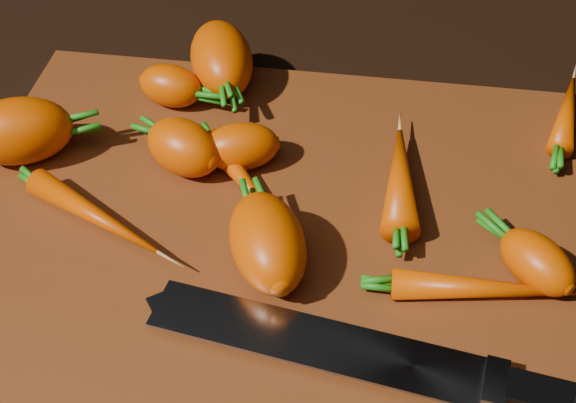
# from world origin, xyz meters

# --- Properties ---
(ground) EXTENTS (2.00, 2.00, 0.01)m
(ground) POSITION_xyz_m (0.00, 0.00, -0.01)
(ground) COLOR black
(cutting_board) EXTENTS (0.50, 0.40, 0.01)m
(cutting_board) POSITION_xyz_m (0.00, 0.00, 0.01)
(cutting_board) COLOR brown
(cutting_board) RESTS_ON ground
(carrot_0) EXTENTS (0.10, 0.08, 0.05)m
(carrot_0) POSITION_xyz_m (-0.22, 0.05, 0.04)
(carrot_0) COLOR #D14500
(carrot_0) RESTS_ON cutting_board
(carrot_1) EXTENTS (0.08, 0.07, 0.04)m
(carrot_1) POSITION_xyz_m (-0.09, 0.05, 0.03)
(carrot_1) COLOR #D14500
(carrot_1) RESTS_ON cutting_board
(carrot_2) EXTENTS (0.08, 0.11, 0.05)m
(carrot_2) POSITION_xyz_m (-0.08, 0.17, 0.04)
(carrot_2) COLOR #D14500
(carrot_2) RESTS_ON cutting_board
(carrot_3) EXTENTS (0.08, 0.10, 0.05)m
(carrot_3) POSITION_xyz_m (-0.01, -0.04, 0.04)
(carrot_3) COLOR #D14500
(carrot_3) RESTS_ON cutting_board
(carrot_4) EXTENTS (0.07, 0.06, 0.04)m
(carrot_4) POSITION_xyz_m (-0.05, 0.06, 0.03)
(carrot_4) COLOR #D14500
(carrot_4) RESTS_ON cutting_board
(carrot_5) EXTENTS (0.06, 0.05, 0.04)m
(carrot_5) POSITION_xyz_m (-0.12, 0.14, 0.03)
(carrot_5) COLOR #D14500
(carrot_5) RESTS_ON cutting_board
(carrot_6) EXTENTS (0.07, 0.07, 0.04)m
(carrot_6) POSITION_xyz_m (0.18, -0.02, 0.03)
(carrot_6) COLOR #D14500
(carrot_6) RESTS_ON cutting_board
(carrot_7) EXTENTS (0.04, 0.10, 0.02)m
(carrot_7) POSITION_xyz_m (0.22, 0.16, 0.02)
(carrot_7) COLOR #D14500
(carrot_7) RESTS_ON cutting_board
(carrot_8) EXTENTS (0.13, 0.03, 0.02)m
(carrot_8) POSITION_xyz_m (0.14, -0.05, 0.02)
(carrot_8) COLOR #D14500
(carrot_8) RESTS_ON cutting_board
(carrot_9) EXTENTS (0.03, 0.11, 0.03)m
(carrot_9) POSITION_xyz_m (0.08, 0.05, 0.03)
(carrot_9) COLOR #D14500
(carrot_9) RESTS_ON cutting_board
(carrot_10) EXTENTS (0.08, 0.09, 0.02)m
(carrot_10) POSITION_xyz_m (-0.04, 0.04, 0.02)
(carrot_10) COLOR #D14500
(carrot_10) RESTS_ON cutting_board
(carrot_11) EXTENTS (0.12, 0.08, 0.02)m
(carrot_11) POSITION_xyz_m (-0.14, -0.02, 0.02)
(carrot_11) COLOR #D14500
(carrot_11) RESTS_ON cutting_board
(knife) EXTENTS (0.35, 0.08, 0.02)m
(knife) POSITION_xyz_m (0.05, -0.11, 0.02)
(knife) COLOR gray
(knife) RESTS_ON cutting_board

